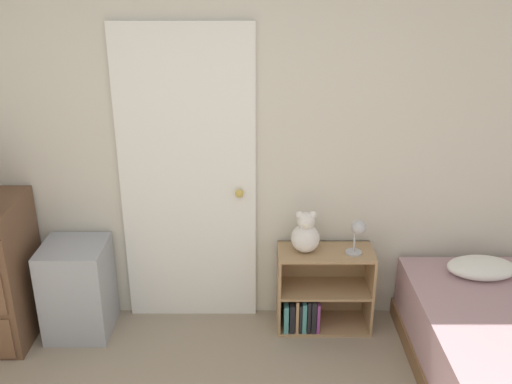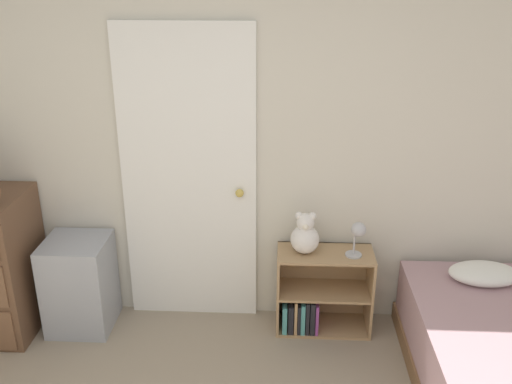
{
  "view_description": "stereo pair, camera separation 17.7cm",
  "coord_description": "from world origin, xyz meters",
  "px_view_note": "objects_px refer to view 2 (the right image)",
  "views": [
    {
      "loc": [
        0.32,
        -1.41,
        2.36
      ],
      "look_at": [
        0.33,
        1.88,
        1.03
      ],
      "focal_mm": 40.0,
      "sensor_mm": 36.0,
      "label": 1
    },
    {
      "loc": [
        0.5,
        -1.4,
        2.36
      ],
      "look_at": [
        0.33,
        1.88,
        1.03
      ],
      "focal_mm": 40.0,
      "sensor_mm": 36.0,
      "label": 2
    }
  ],
  "objects_px": {
    "storage_bin": "(80,284)",
    "teddy_bear": "(305,235)",
    "bookshelf": "(316,296)",
    "desk_lamp": "(358,233)"
  },
  "relations": [
    {
      "from": "storage_bin",
      "to": "bookshelf",
      "type": "distance_m",
      "value": 1.62
    },
    {
      "from": "bookshelf",
      "to": "teddy_bear",
      "type": "xyz_separation_m",
      "value": [
        -0.09,
        -0.0,
        0.46
      ]
    },
    {
      "from": "bookshelf",
      "to": "desk_lamp",
      "type": "xyz_separation_m",
      "value": [
        0.24,
        -0.04,
        0.51
      ]
    },
    {
      "from": "bookshelf",
      "to": "desk_lamp",
      "type": "height_order",
      "value": "desk_lamp"
    },
    {
      "from": "storage_bin",
      "to": "desk_lamp",
      "type": "distance_m",
      "value": 1.9
    },
    {
      "from": "bookshelf",
      "to": "desk_lamp",
      "type": "distance_m",
      "value": 0.57
    },
    {
      "from": "storage_bin",
      "to": "bookshelf",
      "type": "relative_size",
      "value": 1.02
    },
    {
      "from": "storage_bin",
      "to": "desk_lamp",
      "type": "xyz_separation_m",
      "value": [
        1.86,
        0.01,
        0.42
      ]
    },
    {
      "from": "storage_bin",
      "to": "teddy_bear",
      "type": "height_order",
      "value": "teddy_bear"
    },
    {
      "from": "storage_bin",
      "to": "bookshelf",
      "type": "xyz_separation_m",
      "value": [
        1.61,
        0.06,
        -0.09
      ]
    }
  ]
}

